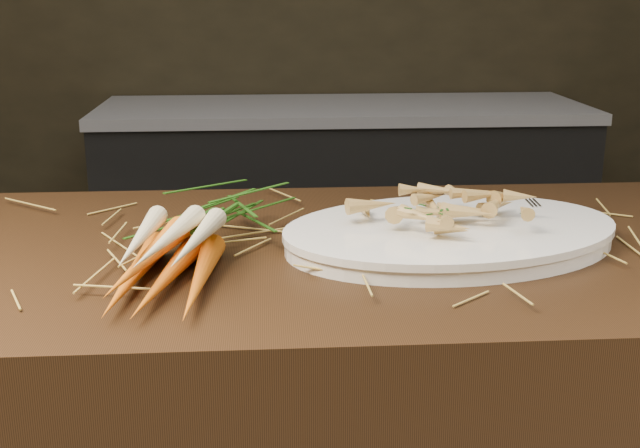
{
  "coord_description": "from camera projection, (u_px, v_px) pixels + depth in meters",
  "views": [
    {
      "loc": [
        0.0,
        -0.82,
        1.27
      ],
      "look_at": [
        0.07,
        0.21,
        0.96
      ],
      "focal_mm": 45.0,
      "sensor_mm": 36.0,
      "label": 1
    }
  ],
  "objects": [
    {
      "name": "straw_bedding",
      "position": [
        265.0,
        240.0,
        1.17
      ],
      "size": [
        1.4,
        0.6,
        0.02
      ],
      "primitive_type": null,
      "color": "#AA8937",
      "rests_on": "main_counter"
    },
    {
      "name": "root_veg_bunch",
      "position": [
        193.0,
        224.0,
        1.13
      ],
      "size": [
        0.21,
        0.49,
        0.09
      ],
      "rotation": [
        0.0,
        0.0,
        -0.17
      ],
      "color": "orange",
      "rests_on": "main_counter"
    },
    {
      "name": "serving_fork",
      "position": [
        566.0,
        222.0,
        1.2
      ],
      "size": [
        0.03,
        0.19,
        0.0
      ],
      "primitive_type": "cube",
      "rotation": [
        0.0,
        0.0,
        -0.07
      ],
      "color": "silver",
      "rests_on": "serving_platter"
    },
    {
      "name": "back_counter",
      "position": [
        342.0,
        212.0,
        3.13
      ],
      "size": [
        1.82,
        0.62,
        0.84
      ],
      "color": "black",
      "rests_on": "ground"
    },
    {
      "name": "serving_platter",
      "position": [
        451.0,
        237.0,
        1.18
      ],
      "size": [
        0.55,
        0.43,
        0.03
      ],
      "primitive_type": null,
      "rotation": [
        0.0,
        0.0,
        0.21
      ],
      "color": "white",
      "rests_on": "main_counter"
    },
    {
      "name": "roasted_veg_heap",
      "position": [
        452.0,
        210.0,
        1.16
      ],
      "size": [
        0.27,
        0.22,
        0.06
      ],
      "primitive_type": null,
      "rotation": [
        0.0,
        0.0,
        0.21
      ],
      "color": "#9F8440",
      "rests_on": "serving_platter"
    }
  ]
}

